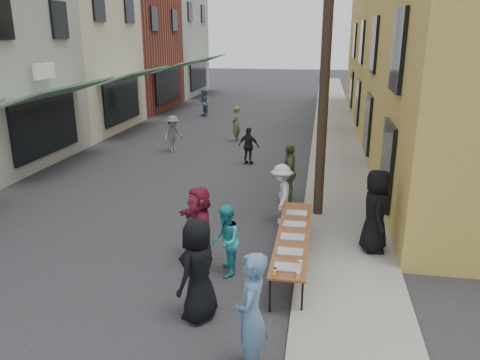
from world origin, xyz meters
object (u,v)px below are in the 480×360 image
(utility_pole_near, at_px, (326,50))
(catering_tray_sausage, at_px, (288,269))
(serving_table, at_px, (293,236))
(utility_pole_mid, at_px, (326,42))
(server, at_px, (375,211))
(guest_front_c, at_px, (225,241))
(utility_pole_far, at_px, (326,39))
(guest_front_a, at_px, (198,269))

(utility_pole_near, bearing_deg, catering_tray_sausage, -96.08)
(serving_table, bearing_deg, utility_pole_mid, 88.10)
(utility_pole_near, relative_size, server, 4.66)
(utility_pole_near, xyz_separation_m, catering_tray_sausage, (-0.50, -4.70, -3.71))
(utility_pole_mid, height_order, guest_front_c, utility_pole_mid)
(utility_pole_near, distance_m, utility_pole_far, 24.00)
(guest_front_c, relative_size, server, 0.80)
(utility_pole_near, distance_m, utility_pole_mid, 12.00)
(utility_pole_far, bearing_deg, utility_pole_near, -90.00)
(utility_pole_mid, height_order, guest_front_a, utility_pole_mid)
(utility_pole_near, relative_size, guest_front_a, 4.74)
(utility_pole_far, xyz_separation_m, guest_front_c, (-1.87, -27.68, -3.73))
(utility_pole_mid, bearing_deg, guest_front_c, -96.81)
(utility_pole_mid, bearing_deg, utility_pole_near, -90.00)
(utility_pole_near, bearing_deg, utility_pole_far, 90.00)
(utility_pole_near, bearing_deg, utility_pole_mid, 90.00)
(catering_tray_sausage, relative_size, guest_front_a, 0.26)
(server, bearing_deg, guest_front_c, 114.98)
(utility_pole_far, bearing_deg, catering_tray_sausage, -91.00)
(utility_pole_near, distance_m, serving_table, 4.89)
(guest_front_c, distance_m, server, 3.52)
(utility_pole_mid, xyz_separation_m, guest_front_c, (-1.87, -15.68, -3.73))
(utility_pole_near, xyz_separation_m, utility_pole_mid, (0.00, 12.00, 0.00))
(serving_table, distance_m, catering_tray_sausage, 1.65)
(utility_pole_far, xyz_separation_m, catering_tray_sausage, (-0.50, -28.70, -3.71))
(catering_tray_sausage, height_order, guest_front_c, guest_front_c)
(utility_pole_near, relative_size, guest_front_c, 5.82)
(utility_pole_near, distance_m, server, 4.25)
(utility_pole_far, xyz_separation_m, server, (1.28, -26.14, -3.43))
(serving_table, relative_size, guest_front_c, 2.59)
(guest_front_a, bearing_deg, serving_table, 166.09)
(serving_table, xyz_separation_m, guest_front_c, (-1.37, -0.63, 0.06))
(utility_pole_mid, relative_size, utility_pole_far, 1.00)
(utility_pole_far, distance_m, catering_tray_sausage, 28.94)
(utility_pole_near, xyz_separation_m, utility_pole_far, (0.00, 24.00, 0.00))
(utility_pole_near, height_order, serving_table, utility_pole_near)
(utility_pole_near, xyz_separation_m, guest_front_c, (-1.87, -3.68, -3.73))
(serving_table, distance_m, guest_front_c, 1.51)
(utility_pole_far, relative_size, catering_tray_sausage, 18.00)
(catering_tray_sausage, distance_m, guest_front_a, 1.65)
(guest_front_a, bearing_deg, utility_pole_mid, -166.44)
(utility_pole_mid, xyz_separation_m, serving_table, (-0.50, -15.05, -3.79))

